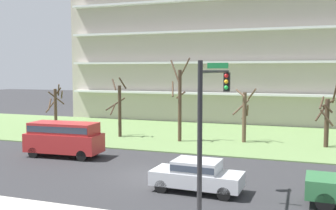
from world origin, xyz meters
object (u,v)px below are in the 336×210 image
Objects in this scene: tree_left at (119,108)px; sedan_silver_near_left at (197,174)px; tree_right at (244,114)px; van_red_center_left at (64,137)px; tree_center at (179,101)px; tree_far_right at (327,118)px; traffic_signal_mast at (212,111)px; tree_far_left at (56,107)px.

tree_left reaches higher than sedan_silver_near_left.
tree_left is at bearing -174.94° from tree_right.
van_red_center_left reaches higher than sedan_silver_near_left.
tree_far_right is at bearing 6.49° from tree_center.
tree_center reaches higher than traffic_signal_mast.
sedan_silver_near_left is at bearing -115.58° from tree_far_right.
tree_far_right reaches higher than tree_right.
tree_center is 16.29m from traffic_signal_mast.
van_red_center_left is 0.85× the size of traffic_signal_mast.
tree_center is 5.38m from tree_right.
van_red_center_left is (-0.10, -8.22, -1.16)m from tree_left.
tree_right is 16.57m from traffic_signal_mast.
sedan_silver_near_left is (10.47, -12.72, -1.69)m from tree_left.
traffic_signal_mast is at bearing -61.87° from sedan_silver_near_left.
tree_center is (5.69, -0.39, 0.83)m from tree_left.
tree_center is 13.46m from sedan_silver_near_left.
sedan_silver_near_left is at bearing -68.80° from tree_center.
sedan_silver_near_left is 0.84× the size of van_red_center_left.
tree_left is 1.19× the size of tree_right.
tree_far_left is at bearing 139.81° from traffic_signal_mast.
sedan_silver_near_left is at bearing -50.53° from tree_left.
tree_center is at bearing -173.51° from tree_far_right.
tree_right is at bearing 179.39° from tree_far_right.
traffic_signal_mast reaches higher than tree_far_right.
traffic_signal_mast is (18.39, -15.54, 1.84)m from tree_far_left.
tree_right is 13.76m from sedan_silver_near_left.
traffic_signal_mast reaches higher than tree_left.
tree_right reaches higher than van_red_center_left.
sedan_silver_near_left is at bearing -36.84° from tree_far_left.
sedan_silver_near_left is (17.08, -12.79, -1.58)m from tree_far_left.
traffic_signal_mast reaches higher than van_red_center_left.
tree_far_left reaches higher than sedan_silver_near_left.
sedan_silver_near_left is at bearing 154.02° from van_red_center_left.
tree_far_left is at bearing 177.83° from tree_center.
sedan_silver_near_left is at bearing -91.34° from tree_right.
tree_far_right is (16.99, 0.89, -0.26)m from tree_left.
tree_far_left is 23.60m from tree_far_right.
tree_center reaches higher than tree_left.
sedan_silver_near_left is 11.51m from van_red_center_left.
sedan_silver_near_left is (-0.32, -13.67, -1.47)m from tree_right.
traffic_signal_mast is (-5.19, -16.36, 1.99)m from tree_far_right.
tree_far_left is 6.60m from tree_left.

